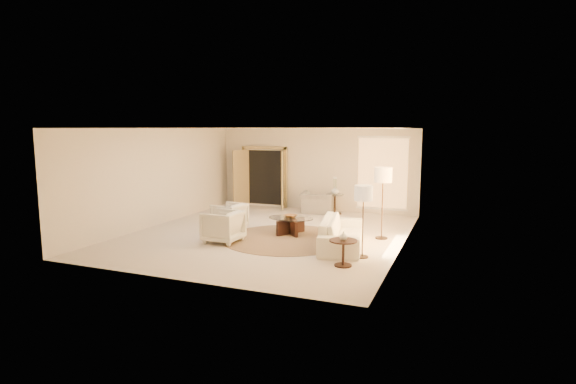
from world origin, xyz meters
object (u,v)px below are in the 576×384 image
at_px(sofa, 342,233).
at_px(floor_lamp_far, 363,196).
at_px(accent_chair, 318,199).
at_px(end_vase, 343,236).
at_px(coffee_table, 291,224).
at_px(floor_lamp_near, 383,178).
at_px(armchair_right, 223,225).
at_px(end_table, 343,248).
at_px(bowl, 291,216).
at_px(side_table, 335,202).
at_px(armchair_left, 229,215).
at_px(side_vase, 335,190).

height_order(sofa, floor_lamp_far, floor_lamp_far).
bearing_deg(accent_chair, end_vase, 105.88).
height_order(coffee_table, floor_lamp_far, floor_lamp_far).
height_order(floor_lamp_near, floor_lamp_far, floor_lamp_near).
relative_size(armchair_right, end_table, 1.51).
distance_m(accent_chair, floor_lamp_far, 5.39).
bearing_deg(bowl, accent_chair, 95.17).
bearing_deg(accent_chair, bowl, 88.05).
distance_m(end_table, end_vase, 0.26).
distance_m(end_table, side_table, 5.70).
bearing_deg(armchair_left, sofa, 87.07).
distance_m(floor_lamp_near, bowl, 2.60).
bearing_deg(end_vase, coffee_table, 132.26).
xyz_separation_m(floor_lamp_far, bowl, (-2.25, 1.46, -0.86)).
xyz_separation_m(end_table, end_vase, (0.00, 0.00, 0.26)).
distance_m(side_table, bowl, 3.23).
height_order(accent_chair, coffee_table, accent_chair).
xyz_separation_m(end_table, bowl, (-2.02, 2.22, 0.12)).
bearing_deg(side_vase, side_table, 180.00).
bearing_deg(floor_lamp_near, accent_chair, 133.02).
height_order(side_table, floor_lamp_near, floor_lamp_near).
distance_m(armchair_right, end_table, 3.37).
distance_m(end_table, side_vase, 5.71).
height_order(sofa, side_table, sofa).
height_order(accent_chair, side_vase, accent_chair).
distance_m(accent_chair, coffee_table, 3.23).
xyz_separation_m(armchair_left, end_vase, (3.84, -2.17, 0.23)).
distance_m(accent_chair, floor_lamp_near, 4.00).
relative_size(sofa, floor_lamp_near, 1.29).
bearing_deg(sofa, side_table, 7.62).
relative_size(coffee_table, end_table, 2.31).
xyz_separation_m(armchair_right, floor_lamp_near, (3.59, 1.80, 1.12)).
relative_size(accent_chair, side_vase, 4.12).
height_order(coffee_table, end_vase, end_vase).
height_order(accent_chair, floor_lamp_far, floor_lamp_far).
distance_m(end_table, bowl, 3.00).
relative_size(bowl, side_vase, 1.27).
bearing_deg(side_table, armchair_right, -108.68).
relative_size(accent_chair, end_table, 1.84).
distance_m(armchair_right, side_table, 4.87).
xyz_separation_m(side_table, bowl, (-0.31, -3.22, 0.09)).
relative_size(side_table, floor_lamp_near, 0.36).
height_order(armchair_left, end_table, armchair_left).
relative_size(sofa, coffee_table, 1.77).
relative_size(coffee_table, side_table, 2.01).
xyz_separation_m(armchair_left, armchair_right, (0.57, -1.35, 0.03)).
distance_m(armchair_left, coffee_table, 1.83).
bearing_deg(end_vase, side_table, 107.46).
bearing_deg(sofa, bowl, 54.59).
distance_m(sofa, armchair_left, 3.50).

